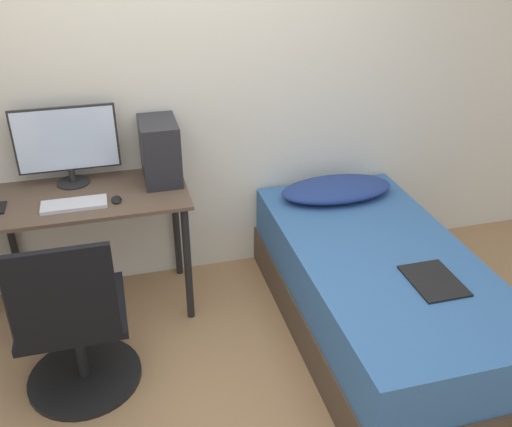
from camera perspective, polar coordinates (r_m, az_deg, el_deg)
wall_back at (r=3.45m, az=-8.31°, el=12.32°), size 8.00×0.05×2.50m
desk at (r=3.37m, az=-16.08°, el=-0.10°), size 1.09×0.58×0.77m
office_chair at (r=2.98m, az=-17.61°, el=-11.37°), size 0.58×0.58×0.95m
bed at (r=3.32m, az=12.12°, el=-7.81°), size 0.96×1.88×0.55m
pillow at (r=3.67m, az=8.07°, el=2.44°), size 0.73×0.36×0.11m
magazine at (r=2.99m, az=17.35°, el=-6.43°), size 0.24×0.32×0.01m
monitor at (r=3.39m, az=-18.40°, el=6.72°), size 0.57×0.19×0.46m
keyboard at (r=3.21m, az=-17.73°, el=0.87°), size 0.35×0.14×0.02m
pc_tower at (r=3.34m, az=-9.59°, el=6.20°), size 0.21×0.33×0.36m
mouse at (r=3.20m, az=-13.79°, el=1.37°), size 0.06×0.09×0.02m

